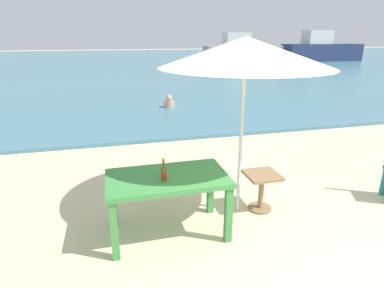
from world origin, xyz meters
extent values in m
cube|color=teal|center=(0.00, 30.00, 0.04)|extent=(120.00, 50.00, 0.08)
cube|color=#3D8C42|center=(-1.37, 1.50, 0.73)|extent=(1.40, 0.80, 0.06)
cube|color=#3D8C42|center=(-2.01, 1.16, 0.35)|extent=(0.08, 0.08, 0.70)
cube|color=#3D8C42|center=(-0.73, 1.16, 0.35)|extent=(0.08, 0.08, 0.70)
cube|color=#3D8C42|center=(-2.01, 1.84, 0.35)|extent=(0.08, 0.08, 0.70)
cube|color=#3D8C42|center=(-0.73, 1.84, 0.35)|extent=(0.08, 0.08, 0.70)
cylinder|color=brown|center=(-1.43, 1.40, 0.84)|extent=(0.06, 0.06, 0.16)
cone|color=brown|center=(-1.43, 1.40, 0.92)|extent=(0.06, 0.06, 0.03)
cylinder|color=brown|center=(-1.43, 1.40, 0.97)|extent=(0.03, 0.03, 0.09)
cylinder|color=red|center=(-1.43, 1.40, 0.83)|extent=(0.07, 0.07, 0.05)
cylinder|color=gold|center=(-1.43, 1.40, 1.02)|extent=(0.03, 0.03, 0.01)
cylinder|color=silver|center=(-0.35, 1.78, 1.15)|extent=(0.04, 0.04, 2.30)
cone|color=silver|center=(-0.35, 1.78, 2.12)|extent=(2.10, 2.10, 0.36)
cube|color=olive|center=(-0.03, 1.73, 0.52)|extent=(0.44, 0.44, 0.04)
cylinder|color=olive|center=(-0.03, 1.73, 0.25)|extent=(0.07, 0.07, 0.50)
cylinder|color=olive|center=(-0.03, 1.73, 0.01)|extent=(0.32, 0.32, 0.03)
cube|color=#237275|center=(1.95, 1.64, 0.21)|extent=(0.06, 0.06, 0.42)
cylinder|color=tan|center=(-0.08, 8.33, 0.18)|extent=(0.34, 0.34, 0.20)
sphere|color=tan|center=(-0.08, 8.33, 0.39)|extent=(0.21, 0.21, 0.21)
cube|color=gray|center=(9.98, 25.84, 0.79)|extent=(6.97, 1.90, 1.43)
cube|color=silver|center=(9.35, 25.84, 2.06)|extent=(2.22, 1.43, 1.11)
cube|color=navy|center=(17.70, 25.16, 0.85)|extent=(7.51, 2.05, 1.54)
cube|color=silver|center=(17.02, 25.16, 2.21)|extent=(2.39, 1.54, 1.19)
camera|label=1|loc=(-1.94, -1.82, 2.30)|focal=29.69mm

